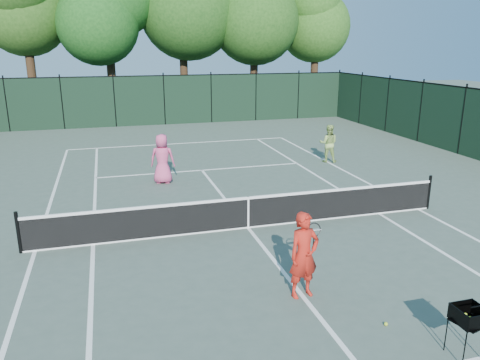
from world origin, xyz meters
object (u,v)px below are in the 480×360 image
object	(u,v)px
coach	(304,255)
ball_hopper	(470,316)
player_green	(328,143)
loose_ball_near_cart	(386,324)
player_pink	(162,159)

from	to	relation	value
coach	ball_hopper	distance (m)	3.07
player_green	ball_hopper	world-z (taller)	player_green
coach	loose_ball_near_cart	world-z (taller)	coach
loose_ball_near_cart	ball_hopper	bearing A→B (deg)	-55.87
player_green	coach	bearing A→B (deg)	87.57
coach	player_pink	bearing A→B (deg)	92.46
coach	ball_hopper	world-z (taller)	coach
coach	player_green	xyz separation A→B (m)	(5.50, 10.06, -0.08)
player_pink	ball_hopper	xyz separation A→B (m)	(3.50, -11.31, -0.16)
ball_hopper	loose_ball_near_cart	distance (m)	1.51
player_pink	ball_hopper	bearing A→B (deg)	122.93
player_pink	loose_ball_near_cart	world-z (taller)	player_pink
coach	ball_hopper	bearing A→B (deg)	-63.35
player_pink	loose_ball_near_cart	bearing A→B (deg)	120.83
player_green	loose_ball_near_cart	bearing A→B (deg)	94.93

